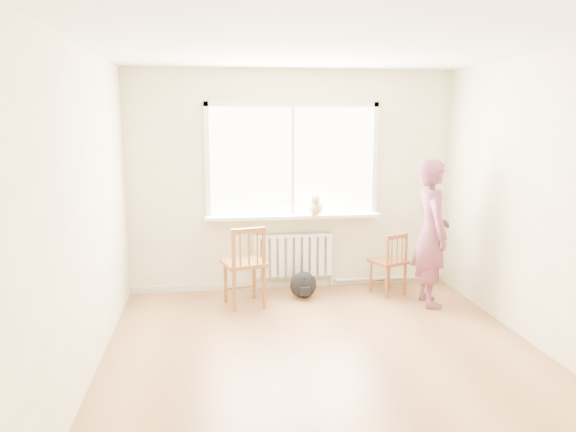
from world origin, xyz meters
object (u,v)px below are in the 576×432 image
object	(u,v)px
backpack	(303,285)
cat	(315,206)
chair_left	(246,266)
person	(431,233)
chair_right	(391,264)

from	to	relation	value
backpack	cat	bearing A→B (deg)	55.41
cat	backpack	bearing A→B (deg)	-115.49
chair_left	person	bearing A→B (deg)	160.39
person	cat	size ratio (longest dim) A/B	3.80
person	backpack	size ratio (longest dim) A/B	5.23
chair_left	person	distance (m)	2.13
chair_right	person	distance (m)	0.69
chair_right	backpack	size ratio (longest dim) A/B	2.40
cat	backpack	distance (m)	0.97
person	chair_right	bearing A→B (deg)	43.02
chair_left	person	world-z (taller)	person
person	cat	xyz separation A→B (m)	(-1.21, 0.68, 0.23)
chair_left	person	size ratio (longest dim) A/B	0.56
chair_left	backpack	world-z (taller)	chair_left
chair_left	cat	bearing A→B (deg)	-165.60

